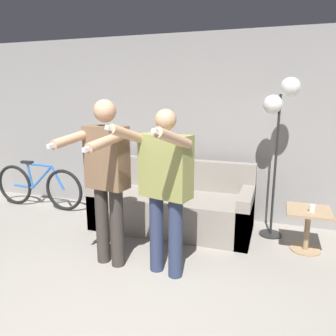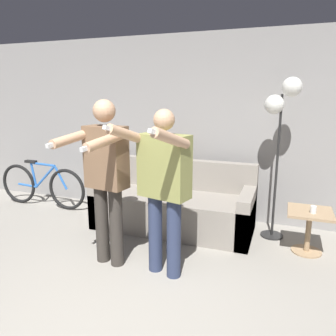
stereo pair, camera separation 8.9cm
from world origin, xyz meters
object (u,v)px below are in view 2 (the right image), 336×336
floor_lamp (282,109)px  cup (313,210)px  person_left (106,173)px  cat (176,154)px  person_right (163,181)px  side_table (309,222)px  couch (174,207)px  bicycle (42,186)px

floor_lamp → cup: bearing=-42.5°
person_left → cat: person_left is taller
person_left → person_right: bearing=8.7°
cat → floor_lamp: floor_lamp is taller
person_right → side_table: person_right is taller
couch → bicycle: couch is taller
cat → floor_lamp: (1.37, -0.17, 0.65)m
cat → cup: size_ratio=6.21×
floor_lamp → bicycle: bearing=-178.9°
couch → cat: bearing=104.5°
couch → person_right: size_ratio=1.27×
couch → person_left: 1.40m
bicycle → floor_lamp: bearing=1.1°
person_left → bicycle: (-1.94, 1.24, -0.66)m
person_right → person_left: bearing=-166.1°
person_left → cup: person_left is taller
side_table → bicycle: 3.95m
bicycle → person_left: bearing=-32.7°
cup → person_right: bearing=-146.5°
person_right → bicycle: 2.91m
person_left → floor_lamp: (1.62, 1.31, 0.60)m
floor_lamp → cup: 1.20m
person_right → cat: person_right is taller
couch → cup: size_ratio=25.95×
side_table → cup: bearing=-70.1°
side_table → person_right: bearing=-144.2°
cat → floor_lamp: bearing=-7.0°
cat → floor_lamp: 1.52m
person_right → bicycle: size_ratio=1.03×
couch → cup: 1.73m
person_left → cup: 2.28m
person_right → cat: 1.53m
person_left → bicycle: person_left is taller
person_left → cup: bearing=33.3°
person_left → bicycle: size_ratio=1.08×
couch → floor_lamp: floor_lamp is taller
cat → side_table: 1.92m
cat → side_table: bearing=-15.3°
person_right → floor_lamp: size_ratio=0.84×
couch → person_left: (-0.33, -1.16, 0.71)m
couch → side_table: size_ratio=4.20×
person_right → couch: bearing=117.9°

